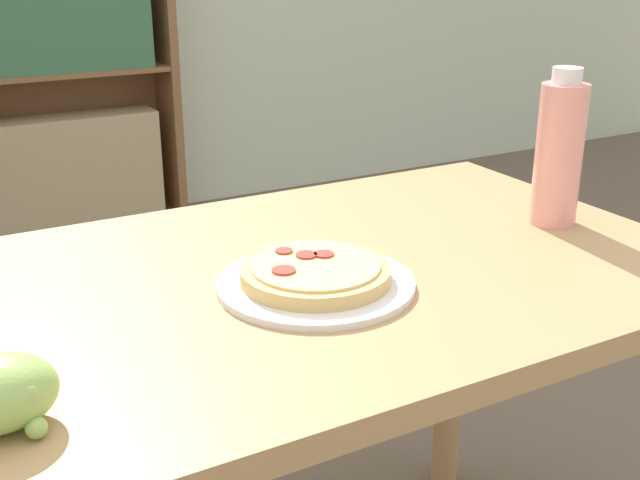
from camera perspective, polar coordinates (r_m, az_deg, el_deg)
dining_table at (r=1.19m, az=-0.72°, el=-7.23°), size 1.14×0.71×0.74m
pizza_on_plate at (r=1.07m, az=-0.33°, el=-2.68°), size 0.27×0.27×0.04m
drink_bottle at (r=1.34m, az=16.63°, el=6.00°), size 0.08×0.08×0.25m
bookshelf at (r=3.46m, az=-17.63°, el=10.35°), size 0.89×0.25×1.35m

